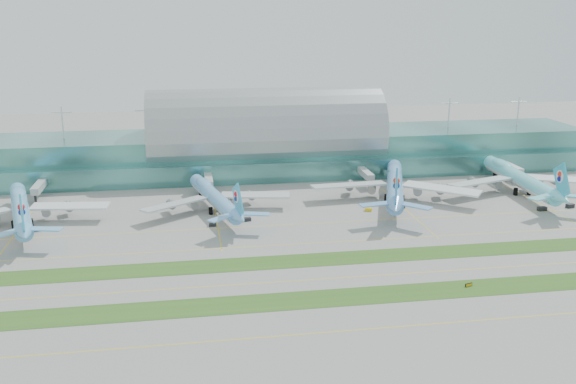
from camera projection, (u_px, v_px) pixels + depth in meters
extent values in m
plane|color=gray|center=(314.00, 262.00, 213.60)|extent=(700.00, 700.00, 0.00)
cube|color=#3D7A75|center=(265.00, 152.00, 334.37)|extent=(340.00, 42.00, 20.00)
cube|color=#3D7A75|center=(271.00, 172.00, 312.93)|extent=(340.00, 8.00, 10.00)
ellipsoid|color=#9EA5A8|center=(265.00, 133.00, 331.64)|extent=(340.00, 46.20, 16.17)
cylinder|color=white|center=(265.00, 117.00, 329.47)|extent=(0.80, 0.80, 16.00)
cube|color=#B2B7B7|center=(40.00, 186.00, 286.06)|extent=(3.50, 22.00, 3.00)
cylinder|color=black|center=(36.00, 200.00, 277.51)|extent=(1.00, 1.00, 4.00)
cube|color=#B2B7B7|center=(208.00, 179.00, 297.58)|extent=(3.50, 22.00, 3.00)
cylinder|color=black|center=(210.00, 192.00, 289.03)|extent=(1.00, 1.00, 4.00)
cube|color=#B2B7B7|center=(365.00, 173.00, 309.10)|extent=(3.50, 22.00, 3.00)
cylinder|color=black|center=(370.00, 185.00, 300.55)|extent=(1.00, 1.00, 4.00)
cube|color=#B2B7B7|center=(510.00, 167.00, 320.62)|extent=(3.50, 22.00, 3.00)
cylinder|color=black|center=(519.00, 179.00, 312.08)|extent=(1.00, 1.00, 4.00)
cube|color=#2D591E|center=(333.00, 298.00, 186.99)|extent=(420.00, 12.00, 0.08)
cube|color=#2D591E|center=(313.00, 260.00, 215.49)|extent=(420.00, 12.00, 0.08)
cube|color=yellow|center=(351.00, 330.00, 168.00)|extent=(420.00, 0.35, 0.01)
cube|color=yellow|center=(323.00, 279.00, 200.30)|extent=(420.00, 0.35, 0.01)
cube|color=yellow|center=(304.00, 244.00, 230.69)|extent=(420.00, 0.35, 0.01)
cube|color=yellow|center=(294.00, 224.00, 251.59)|extent=(420.00, 0.35, 0.01)
cylinder|color=#6AB5EB|center=(21.00, 209.00, 249.91)|extent=(22.27, 62.34, 6.28)
ellipsoid|color=#6AB5EB|center=(18.00, 194.00, 264.90)|extent=(10.69, 20.00, 4.48)
cone|color=#6AB5EB|center=(17.00, 188.00, 279.65)|extent=(7.38, 6.52, 6.28)
cone|color=#6AB5EB|center=(25.00, 234.00, 218.43)|extent=(8.12, 10.35, 5.97)
cube|color=white|center=(70.00, 206.00, 255.42)|extent=(31.12, 11.32, 1.24)
cylinder|color=gray|center=(57.00, 209.00, 259.01)|extent=(4.77, 6.28, 3.45)
cube|color=#30B1D5|center=(22.00, 215.00, 218.47)|extent=(4.02, 13.03, 14.61)
cylinder|color=white|center=(22.00, 210.00, 218.94)|extent=(2.14, 4.94, 4.87)
cylinder|color=black|center=(19.00, 204.00, 272.16)|extent=(1.82, 1.82, 3.04)
cylinder|color=black|center=(14.00, 225.00, 246.43)|extent=(1.82, 1.82, 3.04)
cylinder|color=black|center=(31.00, 223.00, 248.82)|extent=(1.82, 1.82, 3.04)
cylinder|color=#6EB3F3|center=(215.00, 197.00, 267.03)|extent=(19.47, 59.63, 5.98)
ellipsoid|color=#6EB3F3|center=(204.00, 184.00, 281.50)|extent=(9.68, 19.01, 4.26)
cone|color=#6EB3F3|center=(195.00, 179.00, 295.72)|extent=(6.93, 6.06, 5.98)
cone|color=#6EB3F3|center=(240.00, 218.00, 236.65)|extent=(7.52, 9.75, 5.69)
cube|color=silver|center=(174.00, 204.00, 259.06)|extent=(27.86, 22.63, 1.18)
cylinder|color=gray|center=(182.00, 204.00, 265.84)|extent=(4.41, 5.92, 3.28)
cube|color=silver|center=(255.00, 195.00, 271.78)|extent=(29.73, 11.62, 1.18)
cylinder|color=gray|center=(242.00, 197.00, 275.38)|extent=(4.41, 5.92, 3.28)
cube|color=#31A8DC|center=(238.00, 201.00, 236.72)|extent=(3.46, 12.48, 13.91)
cylinder|color=white|center=(237.00, 196.00, 237.18)|extent=(1.90, 4.71, 4.63)
cylinder|color=black|center=(201.00, 194.00, 288.48)|extent=(1.74, 1.74, 2.90)
cylinder|color=black|center=(211.00, 211.00, 263.74)|extent=(1.74, 1.74, 2.90)
cylinder|color=black|center=(224.00, 209.00, 265.87)|extent=(1.74, 1.74, 2.90)
cylinder|color=#68A4E4|center=(395.00, 185.00, 283.10)|extent=(28.06, 68.05, 6.93)
ellipsoid|color=#68A4E4|center=(395.00, 170.00, 301.04)|extent=(12.79, 22.07, 4.94)
cone|color=#68A4E4|center=(394.00, 165.00, 318.61)|extent=(8.32, 7.46, 6.93)
cone|color=#68A4E4|center=(395.00, 207.00, 245.54)|extent=(9.38, 11.61, 6.58)
cube|color=white|center=(349.00, 185.00, 284.08)|extent=(34.04, 10.71, 1.37)
cylinder|color=gray|center=(361.00, 187.00, 289.72)|extent=(5.52, 7.02, 3.80)
cube|color=white|center=(442.00, 189.00, 278.12)|extent=(31.09, 28.02, 1.37)
cylinder|color=gray|center=(429.00, 190.00, 285.24)|extent=(5.52, 7.02, 3.80)
cube|color=#2E8BCC|center=(396.00, 188.00, 245.75)|extent=(5.19, 14.18, 16.12)
cylinder|color=silver|center=(396.00, 183.00, 246.35)|extent=(2.62, 5.41, 5.37)
cylinder|color=black|center=(394.00, 181.00, 309.55)|extent=(2.01, 2.01, 3.35)
cylinder|color=black|center=(387.00, 198.00, 280.75)|extent=(2.01, 2.01, 3.35)
cylinder|color=black|center=(402.00, 199.00, 279.76)|extent=(2.01, 2.01, 3.35)
cylinder|color=#69D9E7|center=(519.00, 178.00, 294.32)|extent=(10.21, 67.62, 6.74)
ellipsoid|color=#69D9E7|center=(502.00, 165.00, 311.86)|extent=(7.45, 20.78, 4.80)
cone|color=#69D9E7|center=(487.00, 161.00, 329.04)|extent=(7.01, 5.77, 6.74)
cone|color=#69D9E7|center=(562.00, 199.00, 257.59)|extent=(6.90, 10.10, 6.40)
cube|color=silver|center=(480.00, 182.00, 290.32)|extent=(33.48, 18.37, 1.33)
cylinder|color=gray|center=(485.00, 183.00, 297.07)|extent=(4.00, 6.16, 3.69)
cube|color=silver|center=(562.00, 179.00, 294.40)|extent=(33.00, 21.17, 1.33)
cylinder|color=gray|center=(545.00, 181.00, 300.13)|extent=(4.00, 6.16, 3.69)
cube|color=#30B0D6|center=(562.00, 181.00, 257.81)|extent=(1.39, 14.30, 15.66)
cylinder|color=white|center=(561.00, 176.00, 258.40)|extent=(1.25, 5.26, 5.22)
cylinder|color=black|center=(495.00, 175.00, 320.17)|extent=(1.96, 1.96, 3.26)
cylinder|color=black|center=(516.00, 192.00, 291.19)|extent=(1.96, 1.96, 3.26)
cylinder|color=black|center=(529.00, 191.00, 291.87)|extent=(1.96, 1.96, 3.26)
cube|color=black|center=(36.00, 229.00, 243.77)|extent=(3.63, 2.26, 1.47)
cube|color=black|center=(213.00, 225.00, 249.21)|extent=(2.90, 1.59, 1.27)
cube|color=black|center=(247.00, 219.00, 255.53)|extent=(3.23, 2.32, 1.37)
cube|color=yellow|center=(368.00, 209.00, 268.37)|extent=(3.37, 2.72, 1.34)
cube|color=black|center=(401.00, 207.00, 271.95)|extent=(3.06, 1.83, 1.35)
cube|color=black|center=(542.00, 209.00, 268.61)|extent=(3.90, 2.21, 1.59)
cube|color=black|center=(570.00, 206.00, 272.77)|extent=(3.69, 2.64, 1.68)
cube|color=black|center=(469.00, 285.00, 194.64)|extent=(2.56, 0.96, 1.10)
cube|color=gold|center=(469.00, 285.00, 194.48)|extent=(2.12, 0.64, 0.80)
cylinder|color=black|center=(466.00, 286.00, 194.35)|extent=(0.12, 0.12, 0.50)
cylinder|color=black|center=(471.00, 285.00, 195.09)|extent=(0.12, 0.12, 0.50)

